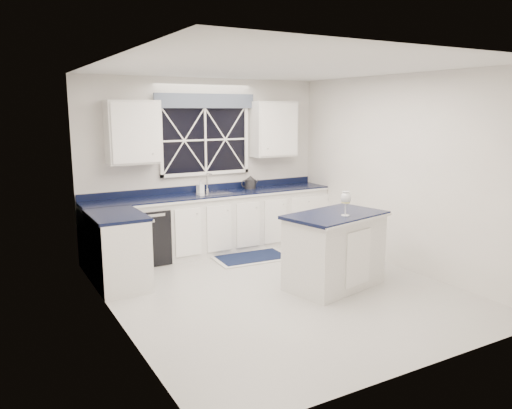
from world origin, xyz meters
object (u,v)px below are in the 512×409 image
dishwasher (145,235)px  faucet (208,182)px  soap_bottle (200,186)px  kettle (250,183)px  wine_glass (346,199)px  island (334,250)px

dishwasher → faucet: bearing=10.0°
dishwasher → soap_bottle: bearing=8.5°
soap_bottle → dishwasher: bearing=-171.5°
kettle → wine_glass: (-0.04, -2.47, 0.12)m
faucet → wine_glass: bearing=-74.7°
wine_glass → island: bearing=96.4°
island → wine_glass: size_ratio=4.65×
faucet → island: faucet is taller
faucet → soap_bottle: size_ratio=1.50×
wine_glass → soap_bottle: (-0.84, 2.49, -0.11)m
island → soap_bottle: 2.53m
island → kettle: size_ratio=4.66×
kettle → wine_glass: size_ratio=1.00×
wine_glass → soap_bottle: wine_glass is taller
faucet → kettle: (0.73, -0.07, -0.06)m
kettle → soap_bottle: bearing=-171.3°
dishwasher → kettle: kettle is taller
dishwasher → soap_bottle: soap_bottle is taller
kettle → wine_glass: bearing=-81.2°
island → wine_glass: 0.70m
dishwasher → wine_glass: size_ratio=2.71×
dishwasher → faucet: 1.31m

